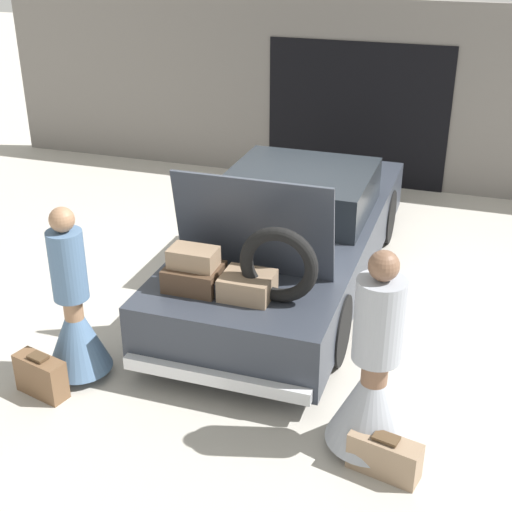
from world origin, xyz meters
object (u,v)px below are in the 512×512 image
person_left (75,318)px  suitcase_beside_right_person (384,456)px  car (292,236)px  person_right (374,383)px  suitcase_beside_left_person (41,376)px

person_left → suitcase_beside_right_person: person_left is taller
car → person_right: (1.37, -2.54, 0.03)m
car → person_right: bearing=-61.6°
car → person_right: 2.89m
suitcase_beside_left_person → car: bearing=61.0°
person_right → suitcase_beside_right_person: person_right is taller
car → suitcase_beside_left_person: 3.19m
car → suitcase_beside_left_person: car is taller
suitcase_beside_left_person → suitcase_beside_right_person: 3.07m
suitcase_beside_left_person → person_right: bearing=4.6°
person_right → car: bearing=40.2°
suitcase_beside_left_person → suitcase_beside_right_person: (3.07, -0.03, -0.03)m
suitcase_beside_left_person → suitcase_beside_right_person: bearing=-0.6°
car → person_left: size_ratio=2.91×
car → suitcase_beside_right_person: car is taller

